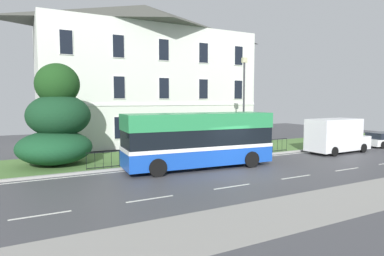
% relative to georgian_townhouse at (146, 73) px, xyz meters
% --- Properties ---
extents(ground_plane, '(60.00, 56.00, 0.18)m').
position_rel_georgian_townhouse_xyz_m(ground_plane, '(0.06, -14.21, -6.51)').
color(ground_plane, '#424247').
extents(georgian_townhouse, '(19.06, 9.00, 12.68)m').
position_rel_georgian_townhouse_xyz_m(georgian_townhouse, '(0.00, 0.00, 0.00)').
color(georgian_townhouse, silver).
rests_on(georgian_townhouse, ground_plane).
extents(iron_verge_railing, '(14.78, 0.04, 0.97)m').
position_rel_georgian_townhouse_xyz_m(iron_verge_railing, '(-0.00, -10.94, -5.87)').
color(iron_verge_railing, black).
rests_on(iron_verge_railing, ground_plane).
extents(evergreen_tree, '(4.32, 4.33, 6.06)m').
position_rel_georgian_townhouse_xyz_m(evergreen_tree, '(-8.60, -8.40, -3.89)').
color(evergreen_tree, '#423328').
rests_on(evergreen_tree, ground_plane).
extents(single_decker_bus, '(8.96, 3.03, 3.22)m').
position_rel_georgian_townhouse_xyz_m(single_decker_bus, '(-1.30, -12.79, -4.81)').
color(single_decker_bus, '#1748B6').
rests_on(single_decker_bus, ground_plane).
extents(white_panel_van, '(5.33, 2.24, 2.58)m').
position_rel_georgian_townhouse_xyz_m(white_panel_van, '(10.50, -12.84, -5.18)').
color(white_panel_van, white).
rests_on(white_panel_van, ground_plane).
extents(parked_hatchback_01, '(3.87, 2.08, 1.22)m').
position_rel_georgian_townhouse_xyz_m(parked_hatchback_01, '(17.02, -12.46, -5.90)').
color(parked_hatchback_01, white).
rests_on(parked_hatchback_01, ground_plane).
extents(street_lamp_post, '(0.36, 0.24, 6.96)m').
position_rel_georgian_townhouse_xyz_m(street_lamp_post, '(4.16, -9.77, -2.40)').
color(street_lamp_post, '#333338').
rests_on(street_lamp_post, ground_plane).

